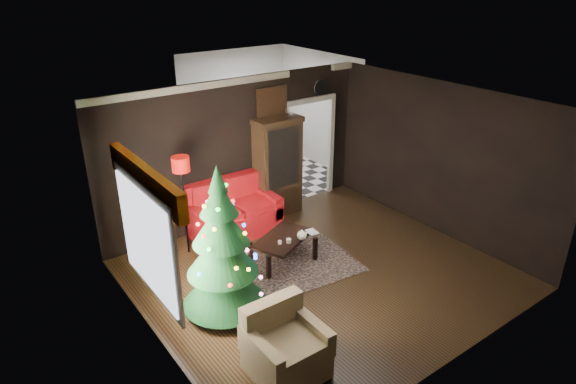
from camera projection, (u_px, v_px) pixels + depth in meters
floor at (321, 274)px, 8.15m from camera, size 5.50×5.50×0.00m
ceiling at (326, 106)px, 7.00m from camera, size 5.50×5.50×0.00m
wall_back at (238, 152)px, 9.41m from camera, size 5.50×0.00×5.50m
wall_front at (463, 270)px, 5.74m from camera, size 5.50×0.00×5.50m
wall_left at (150, 252)px, 6.09m from camera, size 0.00×5.50×5.50m
wall_right at (439, 159)px, 9.06m from camera, size 0.00×5.50×5.50m
doorway at (308, 152)px, 10.47m from camera, size 1.10×0.10×2.10m
left_window at (146, 241)px, 6.24m from camera, size 0.05×1.60×1.40m
valance at (145, 179)px, 5.95m from camera, size 0.12×2.10×0.35m
kitchen_floor at (269, 176)px, 12.01m from camera, size 3.00×3.00×0.00m
kitchen_window at (235, 95)px, 12.38m from camera, size 0.70×0.06×0.70m
rug at (281, 265)px, 8.40m from camera, size 2.57×1.99×0.01m
loveseat at (234, 209)px, 9.24m from camera, size 1.70×0.90×1.00m
curio_cabinet at (278, 169)px, 9.83m from camera, size 0.90×0.45×1.90m
floor_lamp at (185, 210)px, 8.46m from camera, size 0.41×0.41×1.90m
christmas_tree at (222, 248)px, 6.86m from camera, size 1.46×1.46×2.29m
armchair at (286, 343)px, 5.98m from camera, size 0.88×0.88×0.89m
coffee_table at (283, 249)px, 8.39m from camera, size 1.20×0.99×0.47m
teapot at (302, 235)px, 8.19m from camera, size 0.21×0.21×0.17m
cup_a at (289, 241)px, 8.12m from camera, size 0.11×0.11×0.07m
cup_b at (280, 242)px, 8.09m from camera, size 0.07×0.07×0.05m
book at (308, 228)px, 8.37m from camera, size 0.16×0.04×0.22m
wall_clock at (321, 87)px, 10.03m from camera, size 0.32×0.32×0.06m
painting at (271, 102)px, 9.44m from camera, size 0.62×0.05×0.52m
kitchen_counter at (242, 145)px, 12.71m from camera, size 1.80×0.60×0.90m
kitchen_table at (265, 168)px, 11.47m from camera, size 0.70×0.70×0.75m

